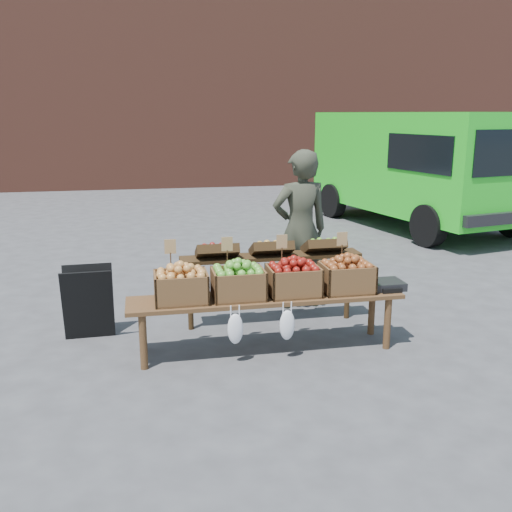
{
  "coord_description": "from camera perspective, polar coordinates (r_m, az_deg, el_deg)",
  "views": [
    {
      "loc": [
        -1.74,
        -5.18,
        2.31
      ],
      "look_at": [
        -0.59,
        0.51,
        0.85
      ],
      "focal_mm": 40.0,
      "sensor_mm": 36.0,
      "label": 1
    }
  ],
  "objects": [
    {
      "name": "vendor",
      "position": [
        6.84,
        4.43,
        2.62
      ],
      "size": [
        0.74,
        0.52,
        1.91
      ],
      "primitive_type": "imported",
      "rotation": [
        0.0,
        0.0,
        3.24
      ],
      "color": "#333628",
      "rests_on": "ground"
    },
    {
      "name": "delivery_van",
      "position": [
        12.31,
        15.93,
        8.22
      ],
      "size": [
        3.41,
        5.58,
        2.33
      ],
      "primitive_type": null,
      "rotation": [
        0.0,
        0.0,
        0.21
      ],
      "color": "#1FD220",
      "rests_on": "ground"
    },
    {
      "name": "crate_green_apples",
      "position": [
        5.78,
        9.04,
        -2.13
      ],
      "size": [
        0.5,
        0.4,
        0.28
      ],
      "primitive_type": null,
      "color": "#924619",
      "rests_on": "display_bench"
    },
    {
      "name": "display_bench",
      "position": [
        5.69,
        1.0,
        -6.74
      ],
      "size": [
        2.7,
        0.56,
        0.57
      ],
      "primitive_type": null,
      "color": "#4F331B",
      "rests_on": "ground"
    },
    {
      "name": "ground",
      "position": [
        5.93,
        6.69,
        -8.9
      ],
      "size": [
        80.0,
        80.0,
        0.0
      ],
      "primitive_type": "plane",
      "color": "#444547"
    },
    {
      "name": "brick_building",
      "position": [
        20.43,
        -6.92,
        21.55
      ],
      "size": [
        24.0,
        4.0,
        10.0
      ],
      "primitive_type": "cube",
      "color": "brown",
      "rests_on": "ground"
    },
    {
      "name": "chalkboard_sign",
      "position": [
        6.23,
        -16.42,
        -4.47
      ],
      "size": [
        0.52,
        0.3,
        0.77
      ],
      "primitive_type": null,
      "rotation": [
        0.0,
        0.0,
        0.03
      ],
      "color": "black",
      "rests_on": "ground"
    },
    {
      "name": "back_table",
      "position": [
        6.33,
        1.52,
        -2.33
      ],
      "size": [
        2.1,
        0.44,
        1.04
      ],
      "primitive_type": null,
      "color": "#2F1F0F",
      "rests_on": "ground"
    },
    {
      "name": "crate_red_apples",
      "position": [
        5.62,
        3.77,
        -2.47
      ],
      "size": [
        0.5,
        0.4,
        0.28
      ],
      "primitive_type": null,
      "color": "maroon",
      "rests_on": "display_bench"
    },
    {
      "name": "crate_golden_apples",
      "position": [
        5.44,
        -7.5,
        -3.1
      ],
      "size": [
        0.5,
        0.4,
        0.28
      ],
      "primitive_type": null,
      "color": "gold",
      "rests_on": "display_bench"
    },
    {
      "name": "crate_russet_pears",
      "position": [
        5.5,
        -1.78,
        -2.79
      ],
      "size": [
        0.5,
        0.4,
        0.28
      ],
      "primitive_type": null,
      "color": "#418E26",
      "rests_on": "display_bench"
    },
    {
      "name": "weighing_scale",
      "position": [
        5.97,
        12.84,
        -2.8
      ],
      "size": [
        0.34,
        0.3,
        0.08
      ],
      "primitive_type": "cube",
      "color": "black",
      "rests_on": "display_bench"
    }
  ]
}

